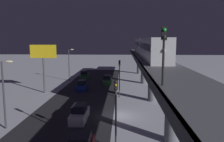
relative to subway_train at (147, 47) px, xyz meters
The scene contains 14 objects.
ground_plane 19.40m from the subway_train, 72.66° to the left, with size 240.00×240.00×0.00m, color silver.
avenue_asphalt 21.90m from the subway_train, 55.58° to the left, with size 11.00×89.62×0.01m, color #28282D.
elevated_railway 16.88m from the subway_train, 89.69° to the left, with size 5.00×89.62×6.69m.
subway_train is the anchor object (origin of this frame).
rail_signal 29.79m from the subway_train, 86.18° to the left, with size 0.36×0.41×4.00m.
sedan_green 12.13m from the subway_train, 28.93° to the right, with size 1.91×4.28×1.97m.
sedan_blue 15.05m from the subway_train, ahead, with size 1.80×4.04×1.97m.
sedan_green_2 20.21m from the subway_train, 38.55° to the right, with size 1.80×4.32×1.97m.
sedan_white 22.48m from the subway_train, 61.69° to the left, with size 1.80×4.74×1.97m.
traffic_light_near 26.83m from the subway_train, 78.41° to the left, with size 0.32×0.44×6.40m.
traffic_light_mid 9.91m from the subway_train, 53.50° to the left, with size 0.32×0.44×6.40m.
commercial_billboard 19.89m from the subway_train, 13.08° to the left, with size 4.80×0.36×8.90m.
street_lamp_near 28.09m from the subway_train, 51.08° to the left, with size 1.35×0.44×7.65m.
street_lamp_far 19.72m from the subway_train, 25.47° to the right, with size 1.35×0.44×7.65m.
Camera 1 is at (-0.49, 28.50, 9.82)m, focal length 36.32 mm.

